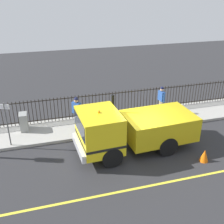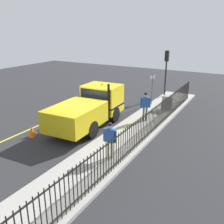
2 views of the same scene
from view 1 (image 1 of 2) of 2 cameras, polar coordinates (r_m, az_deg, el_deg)
The scene contains 10 objects.
ground_plane at distance 13.66m, azimuth 6.26°, elevation -7.51°, with size 47.24×47.24×0.00m, color #2B2B2D.
sidewalk_slab at distance 15.92m, azimuth 2.50°, elevation -1.99°, with size 2.52×21.47×0.15m, color #A3A099.
lane_marking at distance 11.68m, azimuth 11.35°, elevation -14.35°, with size 0.12×19.33×0.01m, color yellow.
work_truck at distance 12.83m, azimuth 3.29°, elevation -3.35°, with size 2.55×5.88×2.57m.
worker_standing at distance 14.74m, azimuth -7.46°, elevation 0.59°, with size 0.55×0.49×1.80m.
pedestrian_distant at distance 16.69m, azimuth 10.35°, elevation 3.15°, with size 0.63×0.28×1.70m.
iron_fence at distance 16.45m, azimuth 1.44°, elevation 2.09°, with size 0.04×18.29×1.46m.
utility_cabinet at distance 15.39m, azimuth -18.07°, elevation -1.98°, with size 0.64×0.42×0.97m, color gray.
traffic_cone at distance 13.19m, azimuth 18.86°, elevation -8.68°, with size 0.41×0.41×0.59m, color orange.
street_sign at distance 13.76m, azimuth -21.35°, elevation -1.43°, with size 0.24×0.47×2.28m.
Camera 1 is at (-10.57, 4.57, 7.34)m, focal length 43.43 mm.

